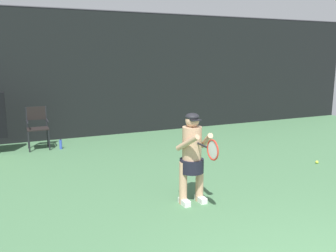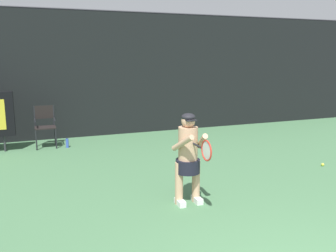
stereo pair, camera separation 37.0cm
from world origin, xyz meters
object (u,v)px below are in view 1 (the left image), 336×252
(tennis_player, at_px, (192,155))
(tennis_racket, at_px, (212,150))
(tennis_ball_loose, at_px, (317,162))
(umpire_chair, at_px, (37,125))
(water_bottle, at_px, (61,144))

(tennis_player, distance_m, tennis_racket, 0.61)
(tennis_ball_loose, bearing_deg, tennis_racket, -159.09)
(tennis_racket, relative_size, tennis_ball_loose, 8.85)
(umpire_chair, xyz_separation_m, water_bottle, (0.51, -0.26, -0.50))
(umpire_chair, distance_m, water_bottle, 0.76)
(umpire_chair, relative_size, water_bottle, 4.08)
(umpire_chair, bearing_deg, water_bottle, -27.29)
(tennis_racket, bearing_deg, umpire_chair, 116.81)
(tennis_player, xyz_separation_m, tennis_racket, (0.02, -0.57, 0.22))
(water_bottle, relative_size, tennis_player, 0.18)
(umpire_chair, distance_m, tennis_player, 5.09)
(tennis_racket, distance_m, tennis_ball_loose, 3.91)
(tennis_player, relative_size, tennis_racket, 2.46)
(umpire_chair, relative_size, tennis_racket, 1.79)
(umpire_chair, distance_m, tennis_racket, 5.63)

